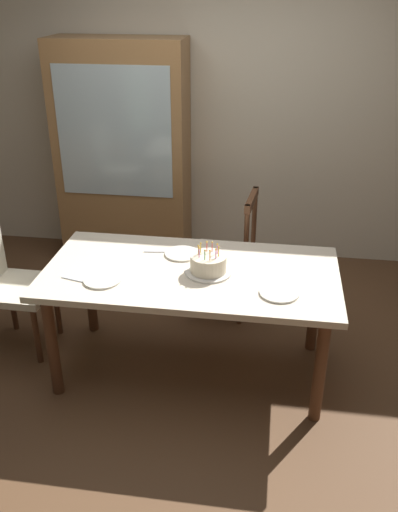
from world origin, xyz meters
The scene contains 12 objects.
ground centered at (0.00, 0.00, 0.00)m, with size 6.40×6.40×0.00m, color brown.
back_wall centered at (0.00, 1.85, 1.30)m, with size 6.40×0.10×2.60m, color beige.
dining_table centered at (0.00, 0.00, 0.65)m, with size 1.76×0.89×0.73m.
birthday_cake centered at (0.11, -0.01, 0.79)m, with size 0.28×0.28×0.18m.
plate_near_celebrant centered at (-0.49, -0.20, 0.74)m, with size 0.22×0.22×0.01m, color silver.
plate_far_side centered at (-0.09, 0.20, 0.74)m, with size 0.22×0.22×0.01m, color silver.
plate_near_guest centered at (0.53, -0.20, 0.74)m, with size 0.22×0.22×0.01m, color silver.
fork_near_celebrant centered at (-0.65, -0.22, 0.74)m, with size 0.18×0.02×0.01m, color silver.
fork_far_side centered at (-0.25, 0.21, 0.74)m, with size 0.18×0.02×0.01m, color silver.
chair_spindle_back centered at (0.14, 0.76, 0.46)m, with size 0.48×0.48×0.95m.
chair_upholstered centered at (-1.27, 0.10, 0.53)m, with size 0.45×0.45×0.95m.
china_cabinet centered at (-0.84, 1.56, 0.95)m, with size 1.10×0.45×1.90m.
Camera 1 is at (0.47, -2.83, 2.28)m, focal length 38.14 mm.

